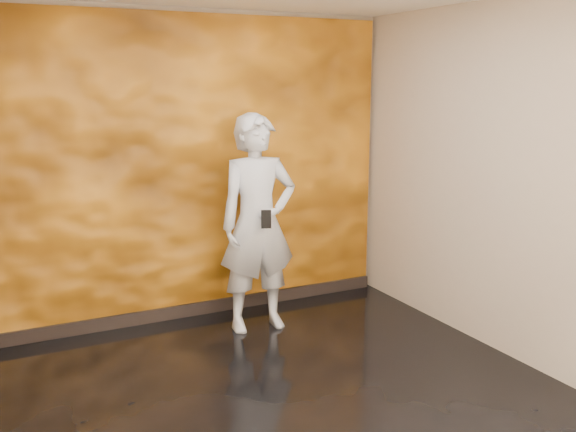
# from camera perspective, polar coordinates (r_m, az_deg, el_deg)

# --- Properties ---
(room) EXTENTS (4.02, 4.02, 2.81)m
(room) POSITION_cam_1_polar(r_m,az_deg,el_deg) (4.09, -0.63, 1.05)
(room) COLOR black
(room) RESTS_ON ground
(feature_wall) EXTENTS (3.90, 0.06, 2.75)m
(feature_wall) POSITION_cam_1_polar(r_m,az_deg,el_deg) (5.89, -9.00, 4.07)
(feature_wall) COLOR orange
(feature_wall) RESTS_ON ground
(baseboard) EXTENTS (3.90, 0.04, 0.12)m
(baseboard) POSITION_cam_1_polar(r_m,az_deg,el_deg) (6.17, -8.48, -8.21)
(baseboard) COLOR black
(baseboard) RESTS_ON ground
(man) EXTENTS (0.72, 0.49, 1.91)m
(man) POSITION_cam_1_polar(r_m,az_deg,el_deg) (5.59, -2.68, -0.66)
(man) COLOR #A6ADB7
(man) RESTS_ON ground
(phone) EXTENTS (0.08, 0.05, 0.16)m
(phone) POSITION_cam_1_polar(r_m,az_deg,el_deg) (5.31, -1.95, -0.28)
(phone) COLOR black
(phone) RESTS_ON man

